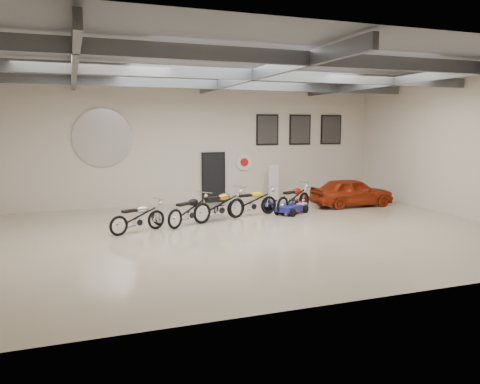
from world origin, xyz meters
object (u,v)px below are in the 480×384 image
object	(u,v)px
banner_stand	(274,182)
motorcycle_yellow	(252,201)
motorcycle_black	(189,210)
vintage_car	(352,192)
motorcycle_red	(294,198)
motorcycle_silver	(138,217)
motorcycle_gold	(220,204)
go_kart	(294,205)

from	to	relation	value
banner_stand	motorcycle_yellow	xyz separation A→B (m)	(-2.16, -2.97, -0.30)
banner_stand	motorcycle_black	distance (m)	6.08
motorcycle_yellow	vintage_car	bearing A→B (deg)	-4.41
motorcycle_red	motorcycle_silver	bearing A→B (deg)	163.13
banner_stand	vintage_car	distance (m)	3.42
banner_stand	motorcycle_black	world-z (taller)	banner_stand
banner_stand	vintage_car	xyz separation A→B (m)	(2.45, -2.38, -0.26)
motorcycle_black	motorcycle_yellow	xyz separation A→B (m)	(2.56, 0.85, 0.02)
banner_stand	motorcycle_black	size ratio (longest dim) A/B	0.84
motorcycle_yellow	vintage_car	xyz separation A→B (m)	(4.60, 0.59, 0.04)
motorcycle_black	motorcycle_red	size ratio (longest dim) A/B	0.95
motorcycle_silver	motorcycle_black	xyz separation A→B (m)	(1.74, 0.50, 0.03)
motorcycle_silver	vintage_car	xyz separation A→B (m)	(8.91, 1.94, 0.09)
motorcycle_yellow	motorcycle_red	bearing A→B (deg)	-7.02
motorcycle_yellow	motorcycle_black	bearing A→B (deg)	-173.43
motorcycle_yellow	motorcycle_red	xyz separation A→B (m)	(1.74, 0.14, 0.01)
motorcycle_black	motorcycle_gold	distance (m)	1.24
motorcycle_gold	motorcycle_red	bearing A→B (deg)	-10.28
motorcycle_gold	motorcycle_black	bearing A→B (deg)	177.23
motorcycle_black	go_kart	distance (m)	4.29
motorcycle_silver	motorcycle_yellow	distance (m)	4.51
vintage_car	banner_stand	bearing A→B (deg)	46.77
motorcycle_black	motorcycle_silver	bearing A→B (deg)	160.49
go_kart	vintage_car	distance (m)	3.03
motorcycle_black	motorcycle_gold	xyz separation A→B (m)	(1.18, 0.39, 0.05)
motorcycle_gold	banner_stand	bearing A→B (deg)	22.87
banner_stand	go_kart	world-z (taller)	banner_stand
motorcycle_silver	motorcycle_red	xyz separation A→B (m)	(6.05, 1.49, 0.06)
banner_stand	motorcycle_silver	xyz separation A→B (m)	(-6.46, -4.32, -0.35)
banner_stand	motorcycle_black	bearing A→B (deg)	-136.57
banner_stand	motorcycle_gold	size ratio (longest dim) A/B	0.76
go_kart	vintage_car	size ratio (longest dim) A/B	0.50
motorcycle_gold	go_kart	bearing A→B (deg)	-13.40
motorcycle_yellow	go_kart	xyz separation A→B (m)	(1.65, -0.04, -0.23)
motorcycle_silver	motorcycle_gold	size ratio (longest dim) A/B	0.86
banner_stand	motorcycle_gold	world-z (taller)	banner_stand
motorcycle_yellow	go_kart	distance (m)	1.67
banner_stand	go_kart	xyz separation A→B (m)	(-0.51, -3.01, -0.53)
motorcycle_silver	motorcycle_gold	distance (m)	3.05
motorcycle_red	motorcycle_black	bearing A→B (deg)	162.23
motorcycle_black	motorcycle_yellow	world-z (taller)	motorcycle_yellow
motorcycle_gold	go_kart	distance (m)	3.08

